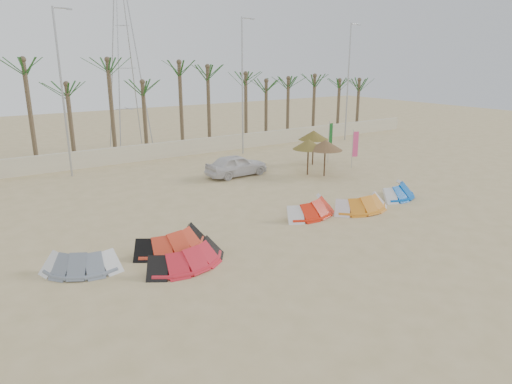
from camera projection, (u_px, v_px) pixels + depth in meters
ground at (336, 256)px, 18.85m from camera, size 120.00×120.00×0.00m
boundary_wall at (144, 152)px, 36.22m from camera, size 60.00×0.30×1.30m
palm_line at (141, 77)px, 36.12m from camera, size 52.00×4.00×7.70m
lamp_b at (63, 91)px, 29.99m from camera, size 1.25×0.14×11.00m
lamp_c at (243, 84)px, 37.45m from camera, size 1.25×0.14×11.00m
lamp_d at (348, 80)px, 43.84m from camera, size 1.25×0.14×11.00m
pylon at (132, 147)px, 41.72m from camera, size 3.00×3.00×14.00m
kite_grey at (78, 260)px, 17.54m from camera, size 3.42×2.59×0.90m
kite_red_left at (169, 238)px, 19.61m from camera, size 3.62×2.05×0.90m
kite_red_mid at (184, 254)px, 18.08m from camera, size 3.69×2.12×0.90m
kite_red_right at (307, 206)px, 23.92m from camera, size 3.82×2.36×0.90m
kite_orange at (358, 202)px, 24.58m from camera, size 3.50×1.64×0.90m
kite_blue at (395, 189)px, 26.89m from camera, size 3.44×2.37×0.90m
parasol_left at (308, 144)px, 31.40m from camera, size 2.18×2.18×2.51m
parasol_mid at (325, 145)px, 31.03m from camera, size 2.38×2.38×2.52m
parasol_right at (314, 135)px, 34.33m from camera, size 2.26×2.26×2.63m
flag_pink at (354, 145)px, 33.55m from camera, size 0.44×0.18×2.87m
flag_green at (331, 138)px, 35.00m from camera, size 0.45×0.10×3.26m
car at (236, 165)px, 31.46m from camera, size 4.47×1.93×1.50m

